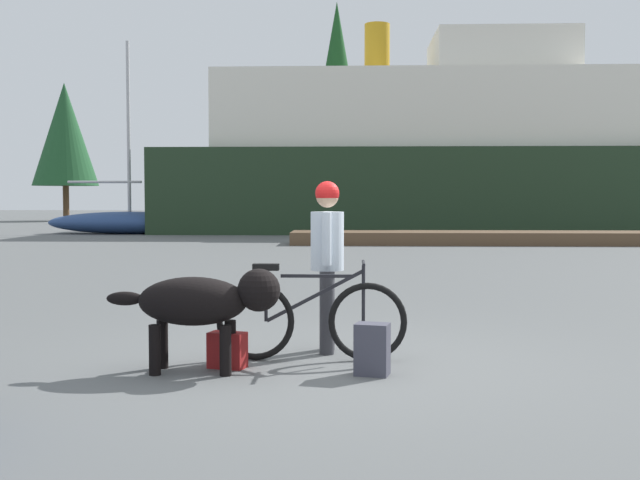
{
  "coord_description": "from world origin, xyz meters",
  "views": [
    {
      "loc": [
        0.3,
        -7.04,
        1.51
      ],
      "look_at": [
        -0.07,
        2.17,
        1.0
      ],
      "focal_mm": 44.58,
      "sensor_mm": 36.0,
      "label": 1
    }
  ],
  "objects_px": {
    "person_cyclist": "(327,250)",
    "handbag_pannier": "(227,350)",
    "ferry_boat": "(445,158)",
    "sailboat_moored": "(130,221)",
    "dog": "(204,302)",
    "bicycle": "(310,318)",
    "backpack": "(372,349)"
  },
  "relations": [
    {
      "from": "person_cyclist",
      "to": "handbag_pannier",
      "type": "bearing_deg",
      "value": -138.61
    },
    {
      "from": "bicycle",
      "to": "ferry_boat",
      "type": "bearing_deg",
      "value": 80.91
    },
    {
      "from": "dog",
      "to": "person_cyclist",
      "type": "bearing_deg",
      "value": 42.07
    },
    {
      "from": "bicycle",
      "to": "sailboat_moored",
      "type": "distance_m",
      "value": 26.04
    },
    {
      "from": "ferry_boat",
      "to": "sailboat_moored",
      "type": "height_order",
      "value": "ferry_boat"
    },
    {
      "from": "person_cyclist",
      "to": "sailboat_moored",
      "type": "bearing_deg",
      "value": 109.94
    },
    {
      "from": "dog",
      "to": "handbag_pannier",
      "type": "height_order",
      "value": "dog"
    },
    {
      "from": "backpack",
      "to": "person_cyclist",
      "type": "bearing_deg",
      "value": 112.68
    },
    {
      "from": "dog",
      "to": "bicycle",
      "type": "bearing_deg",
      "value": 30.19
    },
    {
      "from": "backpack",
      "to": "sailboat_moored",
      "type": "relative_size",
      "value": 0.06
    },
    {
      "from": "person_cyclist",
      "to": "dog",
      "type": "distance_m",
      "value": 1.43
    },
    {
      "from": "bicycle",
      "to": "person_cyclist",
      "type": "relative_size",
      "value": 1.06
    },
    {
      "from": "dog",
      "to": "sailboat_moored",
      "type": "distance_m",
      "value": 26.25
    },
    {
      "from": "dog",
      "to": "handbag_pannier",
      "type": "relative_size",
      "value": 4.69
    },
    {
      "from": "ferry_boat",
      "to": "sailboat_moored",
      "type": "relative_size",
      "value": 3.13
    },
    {
      "from": "bicycle",
      "to": "ferry_boat",
      "type": "relative_size",
      "value": 0.07
    },
    {
      "from": "handbag_pannier",
      "to": "sailboat_moored",
      "type": "relative_size",
      "value": 0.04
    },
    {
      "from": "handbag_pannier",
      "to": "ferry_boat",
      "type": "bearing_deg",
      "value": 79.62
    },
    {
      "from": "bicycle",
      "to": "dog",
      "type": "bearing_deg",
      "value": -149.81
    },
    {
      "from": "dog",
      "to": "ferry_boat",
      "type": "xyz_separation_m",
      "value": [
        5.36,
        28.48,
        2.6
      ]
    },
    {
      "from": "dog",
      "to": "backpack",
      "type": "relative_size",
      "value": 3.42
    },
    {
      "from": "backpack",
      "to": "bicycle",
      "type": "bearing_deg",
      "value": 134.42
    },
    {
      "from": "person_cyclist",
      "to": "backpack",
      "type": "relative_size",
      "value": 3.77
    },
    {
      "from": "sailboat_moored",
      "to": "person_cyclist",
      "type": "bearing_deg",
      "value": -70.06
    },
    {
      "from": "bicycle",
      "to": "ferry_boat",
      "type": "distance_m",
      "value": 28.47
    },
    {
      "from": "dog",
      "to": "sailboat_moored",
      "type": "height_order",
      "value": "sailboat_moored"
    },
    {
      "from": "person_cyclist",
      "to": "dog",
      "type": "xyz_separation_m",
      "value": [
        -1.03,
        -0.93,
        -0.38
      ]
    },
    {
      "from": "backpack",
      "to": "handbag_pannier",
      "type": "bearing_deg",
      "value": 169.73
    },
    {
      "from": "bicycle",
      "to": "backpack",
      "type": "distance_m",
      "value": 0.82
    },
    {
      "from": "dog",
      "to": "ferry_boat",
      "type": "bearing_deg",
      "value": 79.35
    },
    {
      "from": "person_cyclist",
      "to": "sailboat_moored",
      "type": "distance_m",
      "value": 25.7
    },
    {
      "from": "bicycle",
      "to": "sailboat_moored",
      "type": "bearing_deg",
      "value": 109.33
    }
  ]
}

